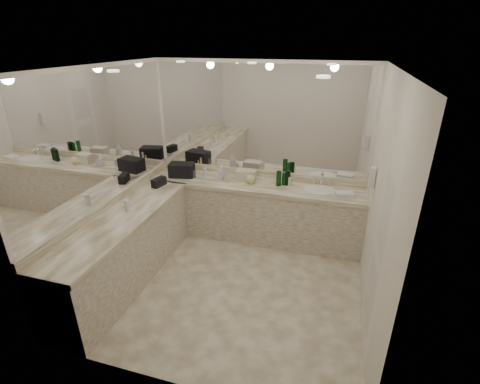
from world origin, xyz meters
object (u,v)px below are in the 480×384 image
(wall_phone, at_px, (372,177))
(hand_towel, at_px, (345,194))
(cream_cosmetic_case, at_px, (246,175))
(soap_bottle_a, at_px, (221,172))
(sink, at_px, (320,190))
(soap_bottle_b, at_px, (222,173))
(soap_bottle_c, at_px, (251,177))
(black_toiletry_bag, at_px, (182,170))

(wall_phone, bearing_deg, hand_towel, 121.94)
(cream_cosmetic_case, bearing_deg, wall_phone, -23.61)
(soap_bottle_a, bearing_deg, cream_cosmetic_case, 8.70)
(soap_bottle_a, bearing_deg, sink, -0.97)
(sink, bearing_deg, soap_bottle_a, 179.03)
(cream_cosmetic_case, relative_size, soap_bottle_b, 1.50)
(soap_bottle_b, relative_size, soap_bottle_c, 1.02)
(cream_cosmetic_case, bearing_deg, black_toiletry_bag, -177.71)
(wall_phone, xyz_separation_m, cream_cosmetic_case, (-1.71, 0.58, -0.37))
(wall_phone, relative_size, soap_bottle_a, 1.09)
(soap_bottle_c, bearing_deg, hand_towel, -1.94)
(soap_bottle_a, bearing_deg, wall_phone, -14.15)
(cream_cosmetic_case, height_order, hand_towel, cream_cosmetic_case)
(sink, distance_m, wall_phone, 0.91)
(black_toiletry_bag, bearing_deg, soap_bottle_b, 4.86)
(wall_phone, xyz_separation_m, soap_bottle_a, (-2.08, 0.52, -0.34))
(cream_cosmetic_case, distance_m, hand_towel, 1.45)
(soap_bottle_c, bearing_deg, cream_cosmetic_case, 133.16)
(black_toiletry_bag, bearing_deg, soap_bottle_a, 6.07)
(hand_towel, bearing_deg, sink, 167.95)
(wall_phone, distance_m, soap_bottle_b, 2.15)
(sink, bearing_deg, hand_towel, -12.05)
(sink, distance_m, soap_bottle_c, 1.01)
(soap_bottle_b, distance_m, soap_bottle_c, 0.45)
(black_toiletry_bag, distance_m, soap_bottle_c, 1.10)
(wall_phone, bearing_deg, soap_bottle_b, 165.99)
(hand_towel, xyz_separation_m, soap_bottle_c, (-1.34, 0.05, 0.07))
(soap_bottle_b, bearing_deg, cream_cosmetic_case, 11.06)
(sink, xyz_separation_m, soap_bottle_b, (-1.45, 0.01, 0.10))
(hand_towel, distance_m, soap_bottle_c, 1.34)
(wall_phone, bearing_deg, sink, 140.43)
(sink, height_order, cream_cosmetic_case, cream_cosmetic_case)
(soap_bottle_a, xyz_separation_m, soap_bottle_c, (0.48, -0.05, -0.02))
(soap_bottle_b, xyz_separation_m, soap_bottle_c, (0.45, -0.04, -0.00))
(sink, bearing_deg, soap_bottle_c, -178.47)
(hand_towel, bearing_deg, soap_bottle_a, 176.94)
(hand_towel, bearing_deg, soap_bottle_c, 178.06)
(black_toiletry_bag, height_order, hand_towel, black_toiletry_bag)
(cream_cosmetic_case, xyz_separation_m, hand_towel, (1.44, -0.15, -0.06))
(sink, height_order, soap_bottle_a, soap_bottle_a)
(wall_phone, xyz_separation_m, soap_bottle_c, (-1.61, 0.47, -0.36))
(cream_cosmetic_case, relative_size, soap_bottle_a, 1.31)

